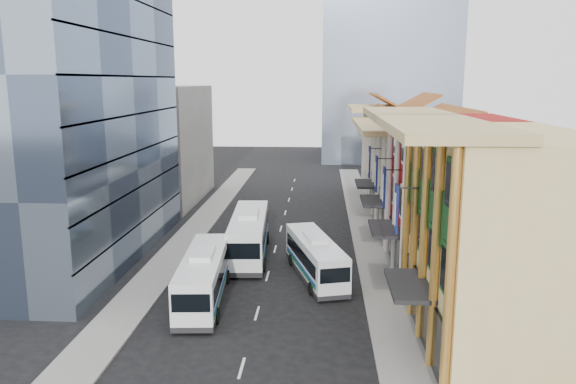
# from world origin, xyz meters

# --- Properties ---
(ground) EXTENTS (200.00, 200.00, 0.00)m
(ground) POSITION_xyz_m (0.00, 0.00, 0.00)
(ground) COLOR black
(ground) RESTS_ON ground
(sidewalk_right) EXTENTS (3.00, 90.00, 0.15)m
(sidewalk_right) POSITION_xyz_m (8.50, 22.00, 0.07)
(sidewalk_right) COLOR slate
(sidewalk_right) RESTS_ON ground
(sidewalk_left) EXTENTS (3.00, 90.00, 0.15)m
(sidewalk_left) POSITION_xyz_m (-8.50, 22.00, 0.07)
(sidewalk_left) COLOR slate
(sidewalk_left) RESTS_ON ground
(shophouse_tan) EXTENTS (8.00, 14.00, 12.00)m
(shophouse_tan) POSITION_xyz_m (14.00, 5.00, 6.00)
(shophouse_tan) COLOR #D9C47D
(shophouse_tan) RESTS_ON ground
(shophouse_red) EXTENTS (8.00, 10.00, 12.00)m
(shophouse_red) POSITION_xyz_m (14.00, 17.00, 6.00)
(shophouse_red) COLOR maroon
(shophouse_red) RESTS_ON ground
(shophouse_cream_near) EXTENTS (8.00, 9.00, 10.00)m
(shophouse_cream_near) POSITION_xyz_m (14.00, 26.50, 5.00)
(shophouse_cream_near) COLOR white
(shophouse_cream_near) RESTS_ON ground
(shophouse_cream_mid) EXTENTS (8.00, 9.00, 10.00)m
(shophouse_cream_mid) POSITION_xyz_m (14.00, 35.50, 5.00)
(shophouse_cream_mid) COLOR white
(shophouse_cream_mid) RESTS_ON ground
(shophouse_cream_far) EXTENTS (8.00, 12.00, 11.00)m
(shophouse_cream_far) POSITION_xyz_m (14.00, 46.00, 5.50)
(shophouse_cream_far) COLOR white
(shophouse_cream_far) RESTS_ON ground
(office_tower) EXTENTS (12.00, 26.00, 30.00)m
(office_tower) POSITION_xyz_m (-17.00, 19.00, 15.00)
(office_tower) COLOR #3D4A60
(office_tower) RESTS_ON ground
(office_block_far) EXTENTS (10.00, 18.00, 14.00)m
(office_block_far) POSITION_xyz_m (-16.00, 42.00, 7.00)
(office_block_far) COLOR gray
(office_block_far) RESTS_ON ground
(bus_left_near) EXTENTS (3.42, 11.22, 3.54)m
(bus_left_near) POSITION_xyz_m (-3.82, 9.87, 1.77)
(bus_left_near) COLOR silver
(bus_left_near) RESTS_ON ground
(bus_left_far) EXTENTS (3.61, 12.39, 3.93)m
(bus_left_far) POSITION_xyz_m (-2.03, 19.87, 1.96)
(bus_left_far) COLOR silver
(bus_left_far) RESTS_ON ground
(bus_right) EXTENTS (5.10, 10.61, 3.32)m
(bus_right) POSITION_xyz_m (3.64, 14.90, 1.66)
(bus_right) COLOR silver
(bus_right) RESTS_ON ground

